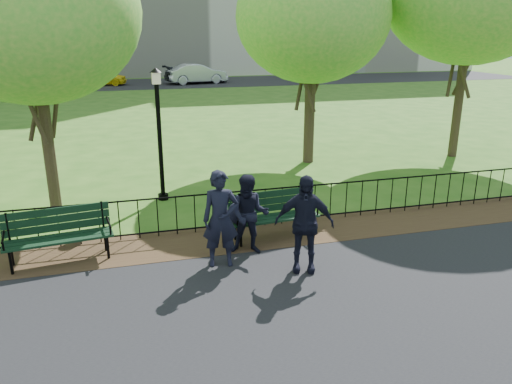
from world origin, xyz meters
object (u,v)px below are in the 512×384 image
object	(u,v)px
park_bench_left_a	(58,230)
park_bench_main	(259,211)
lamppost	(159,130)
person_mid	(249,215)
tree_near_w	(31,11)
sedan_dark	(196,74)
person_left	(221,219)
person_right	(304,224)
tree_near_e	(313,17)
sedan_silver	(197,74)
taxi	(101,77)

from	to	relation	value
park_bench_left_a	park_bench_main	bearing A→B (deg)	-8.97
lamppost	person_mid	size ratio (longest dim) A/B	2.10
tree_near_w	person_mid	world-z (taller)	tree_near_w
sedan_dark	tree_near_w	bearing A→B (deg)	153.87
person_left	person_right	xyz separation A→B (m)	(1.42, -0.61, -0.01)
person_right	sedan_dark	size ratio (longest dim) A/B	0.35
park_bench_left_a	person_left	bearing A→B (deg)	-26.64
park_bench_main	person_mid	bearing A→B (deg)	-126.84
park_bench_left_a	tree_near_w	distance (m)	5.06
park_bench_left_a	tree_near_e	xyz separation A→B (m)	(7.39, 5.87, 4.02)
park_bench_left_a	lamppost	world-z (taller)	lamppost
park_bench_left_a	person_right	bearing A→B (deg)	-28.03
tree_near_e	sedan_silver	world-z (taller)	tree_near_e
tree_near_w	person_right	xyz separation A→B (m)	(4.77, -4.68, -3.74)
park_bench_left_a	tree_near_w	xyz separation A→B (m)	(-0.38, 3.05, 4.03)
tree_near_e	person_mid	size ratio (longest dim) A/B	4.16
person_left	sedan_silver	xyz separation A→B (m)	(4.83, 33.60, -0.11)
tree_near_e	sedan_dark	world-z (taller)	tree_near_e
park_bench_main	sedan_silver	xyz separation A→B (m)	(3.84, 32.67, 0.16)
sedan_dark	person_left	bearing A→B (deg)	161.08
lamppost	person_left	xyz separation A→B (m)	(0.71, -4.21, -0.92)
park_bench_main	person_right	bearing A→B (deg)	-79.32
tree_near_e	sedan_silver	bearing A→B (deg)	89.10
tree_near_e	person_left	bearing A→B (deg)	-122.63
park_bench_left_a	sedan_silver	size ratio (longest dim) A/B	0.41
person_left	sedan_silver	bearing A→B (deg)	89.14
person_left	person_mid	distance (m)	0.76
lamppost	tree_near_w	bearing A→B (deg)	-177.05
person_left	person_mid	bearing A→B (deg)	37.70
tree_near_e	person_left	size ratio (longest dim) A/B	3.64
person_right	sedan_silver	distance (m)	34.38
lamppost	tree_near_e	distance (m)	6.43
tree_near_w	person_mid	size ratio (longest dim) A/B	4.16
sedan_silver	sedan_dark	xyz separation A→B (m)	(0.00, 0.40, -0.05)
tree_near_e	sedan_dark	xyz separation A→B (m)	(0.42, 27.11, -3.88)
taxi	person_right	bearing A→B (deg)	-159.83
tree_near_e	taxi	xyz separation A→B (m)	(-7.23, 27.47, -3.96)
person_right	sedan_silver	bearing A→B (deg)	104.35
park_bench_main	person_left	bearing A→B (deg)	-141.64
person_left	tree_near_w	bearing A→B (deg)	136.79
tree_near_e	sedan_dark	size ratio (longest dim) A/B	1.27
park_bench_main	park_bench_left_a	xyz separation A→B (m)	(-3.97, 0.10, -0.02)
person_left	sedan_dark	world-z (taller)	person_left
person_right	person_left	bearing A→B (deg)	176.77
person_mid	person_right	bearing A→B (deg)	-34.00
tree_near_e	person_right	size ratio (longest dim) A/B	3.66
person_mid	sedan_silver	xyz separation A→B (m)	(4.18, 33.22, 0.01)
sedan_silver	sedan_dark	world-z (taller)	sedan_silver
park_bench_left_a	taxi	bearing A→B (deg)	82.14
park_bench_main	taxi	xyz separation A→B (m)	(-3.81, 33.43, 0.03)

